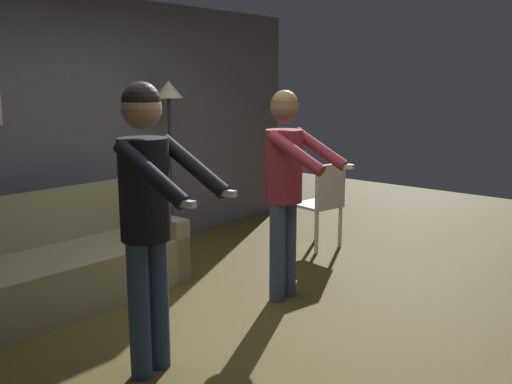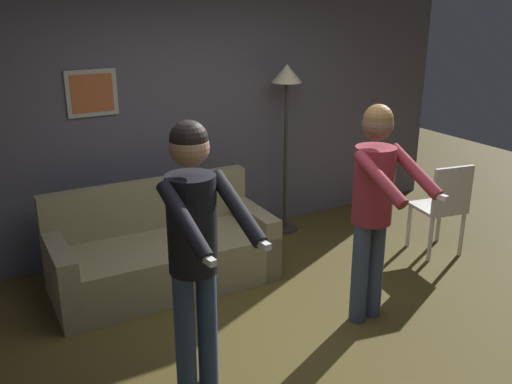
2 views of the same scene
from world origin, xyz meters
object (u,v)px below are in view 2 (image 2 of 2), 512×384
person_standing_left (194,236)px  person_standing_right (375,195)px  torchiere_lamp (287,96)px  couch (162,254)px  dining_chair_distant (444,204)px

person_standing_left → person_standing_right: person_standing_left is taller
torchiere_lamp → person_standing_left: bearing=-134.1°
couch → person_standing_left: size_ratio=1.08×
person_standing_right → dining_chair_distant: size_ratio=1.84×
couch → person_standing_left: bearing=-102.3°
person_standing_right → dining_chair_distant: person_standing_right is taller
person_standing_right → dining_chair_distant: 1.60m
person_standing_right → dining_chair_distant: (1.40, 0.56, -0.51)m
couch → person_standing_right: 1.96m
person_standing_left → dining_chair_distant: 3.04m
torchiere_lamp → person_standing_right: size_ratio=1.04×
dining_chair_distant → torchiere_lamp: bearing=127.5°
person_standing_left → person_standing_right: size_ratio=1.04×
torchiere_lamp → person_standing_right: (-0.41, -1.85, -0.42)m
torchiere_lamp → person_standing_left: torchiere_lamp is taller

